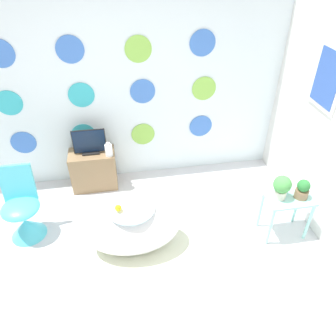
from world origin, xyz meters
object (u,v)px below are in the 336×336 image
(potted_plant_right, at_px, (303,189))
(vase, at_px, (109,150))
(bathtub, at_px, (133,226))
(tv, at_px, (89,143))
(potted_plant_left, at_px, (282,186))
(chair, at_px, (24,216))

(potted_plant_right, bearing_deg, vase, 149.96)
(bathtub, xyz_separation_m, vase, (-0.18, 0.99, 0.30))
(tv, distance_m, vase, 0.25)
(vase, height_order, potted_plant_right, potted_plant_right)
(tv, height_order, potted_plant_left, tv)
(potted_plant_left, height_order, potted_plant_right, potted_plant_left)
(bathtub, relative_size, tv, 2.47)
(chair, relative_size, potted_plant_right, 3.83)
(vase, bearing_deg, potted_plant_left, -32.32)
(chair, height_order, potted_plant_left, chair)
(chair, bearing_deg, potted_plant_right, -9.25)
(tv, xyz_separation_m, vase, (0.22, -0.10, -0.06))
(tv, relative_size, vase, 2.21)
(tv, xyz_separation_m, potted_plant_left, (1.88, -1.15, 0.01))
(bathtub, relative_size, chair, 1.20)
(bathtub, relative_size, vase, 5.47)
(tv, height_order, potted_plant_right, tv)
(bathtub, bearing_deg, potted_plant_left, -2.64)
(potted_plant_right, bearing_deg, bathtub, 176.59)
(chair, height_order, vase, chair)
(chair, xyz_separation_m, vase, (0.93, 0.63, 0.32))
(bathtub, height_order, potted_plant_left, potted_plant_left)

